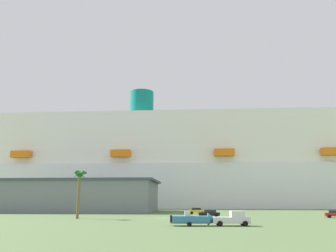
{
  "coord_description": "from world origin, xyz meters",
  "views": [
    {
      "loc": [
        10.29,
        -70.47,
        4.11
      ],
      "look_at": [
        -4.02,
        34.35,
        27.35
      ],
      "focal_mm": 35.17,
      "sensor_mm": 36.0,
      "label": 1
    }
  ],
  "objects_px": {
    "cruise_ship": "(221,168)",
    "parked_car_red_hatchback": "(336,214)",
    "parked_car_black_coupe": "(209,213)",
    "pickup_truck": "(232,219)",
    "parked_car_yellow_taxi": "(197,211)",
    "palm_tree": "(79,179)",
    "small_boat_on_trailer": "(196,219)"
  },
  "relations": [
    {
      "from": "cruise_ship",
      "to": "palm_tree",
      "type": "xyz_separation_m",
      "value": [
        -31.51,
        -82.89,
        -9.24
      ]
    },
    {
      "from": "parked_car_black_coupe",
      "to": "small_boat_on_trailer",
      "type": "bearing_deg",
      "value": -94.24
    },
    {
      "from": "parked_car_black_coupe",
      "to": "parked_car_red_hatchback",
      "type": "relative_size",
      "value": 0.95
    },
    {
      "from": "parked_car_yellow_taxi",
      "to": "parked_car_black_coupe",
      "type": "bearing_deg",
      "value": -76.9
    },
    {
      "from": "small_boat_on_trailer",
      "to": "parked_car_black_coupe",
      "type": "distance_m",
      "value": 23.83
    },
    {
      "from": "parked_car_yellow_taxi",
      "to": "parked_car_red_hatchback",
      "type": "bearing_deg",
      "value": -25.13
    },
    {
      "from": "palm_tree",
      "to": "pickup_truck",
      "type": "bearing_deg",
      "value": -24.45
    },
    {
      "from": "pickup_truck",
      "to": "parked_car_yellow_taxi",
      "type": "distance_m",
      "value": 38.93
    },
    {
      "from": "pickup_truck",
      "to": "parked_car_black_coupe",
      "type": "distance_m",
      "value": 23.35
    },
    {
      "from": "pickup_truck",
      "to": "palm_tree",
      "type": "relative_size",
      "value": 0.59
    },
    {
      "from": "cruise_ship",
      "to": "small_boat_on_trailer",
      "type": "height_order",
      "value": "cruise_ship"
    },
    {
      "from": "cruise_ship",
      "to": "small_boat_on_trailer",
      "type": "bearing_deg",
      "value": -93.83
    },
    {
      "from": "small_boat_on_trailer",
      "to": "parked_car_red_hatchback",
      "type": "height_order",
      "value": "small_boat_on_trailer"
    },
    {
      "from": "parked_car_red_hatchback",
      "to": "cruise_ship",
      "type": "bearing_deg",
      "value": 106.9
    },
    {
      "from": "palm_tree",
      "to": "parked_car_red_hatchback",
      "type": "xyz_separation_m",
      "value": [
        53.63,
        10.09,
        -7.11
      ]
    },
    {
      "from": "parked_car_black_coupe",
      "to": "pickup_truck",
      "type": "bearing_deg",
      "value": -80.68
    },
    {
      "from": "small_boat_on_trailer",
      "to": "pickup_truck",
      "type": "bearing_deg",
      "value": 7.45
    },
    {
      "from": "pickup_truck",
      "to": "palm_tree",
      "type": "xyz_separation_m",
      "value": [
        -30.52,
        13.88,
        6.9
      ]
    },
    {
      "from": "cruise_ship",
      "to": "parked_car_red_hatchback",
      "type": "relative_size",
      "value": 57.08
    },
    {
      "from": "pickup_truck",
      "to": "parked_car_red_hatchback",
      "type": "bearing_deg",
      "value": 46.05
    },
    {
      "from": "palm_tree",
      "to": "parked_car_yellow_taxi",
      "type": "xyz_separation_m",
      "value": [
        23.2,
        24.36,
        -7.11
      ]
    },
    {
      "from": "palm_tree",
      "to": "parked_car_black_coupe",
      "type": "xyz_separation_m",
      "value": [
        26.74,
        9.16,
        -7.11
      ]
    },
    {
      "from": "palm_tree",
      "to": "parked_car_yellow_taxi",
      "type": "distance_m",
      "value": 34.39
    },
    {
      "from": "cruise_ship",
      "to": "parked_car_black_coupe",
      "type": "height_order",
      "value": "cruise_ship"
    },
    {
      "from": "parked_car_black_coupe",
      "to": "parked_car_red_hatchback",
      "type": "bearing_deg",
      "value": 1.99
    },
    {
      "from": "pickup_truck",
      "to": "small_boat_on_trailer",
      "type": "bearing_deg",
      "value": -172.55
    },
    {
      "from": "parked_car_black_coupe",
      "to": "parked_car_red_hatchback",
      "type": "distance_m",
      "value": 26.91
    },
    {
      "from": "cruise_ship",
      "to": "parked_car_black_coupe",
      "type": "relative_size",
      "value": 59.96
    },
    {
      "from": "small_boat_on_trailer",
      "to": "palm_tree",
      "type": "height_order",
      "value": "palm_tree"
    },
    {
      "from": "small_boat_on_trailer",
      "to": "parked_car_yellow_taxi",
      "type": "relative_size",
      "value": 1.78
    },
    {
      "from": "parked_car_yellow_taxi",
      "to": "palm_tree",
      "type": "bearing_deg",
      "value": -133.6
    },
    {
      "from": "small_boat_on_trailer",
      "to": "cruise_ship",
      "type": "bearing_deg",
      "value": 86.17
    }
  ]
}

